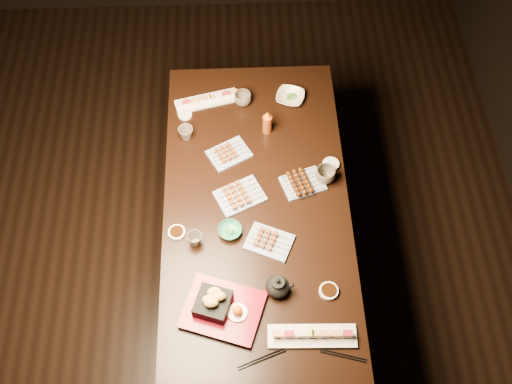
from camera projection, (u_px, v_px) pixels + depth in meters
ground at (194, 302)px, 3.64m from camera, size 5.00×5.00×0.00m
dining_table at (256, 240)px, 3.43m from camera, size 0.97×1.83×0.75m
sushi_platter_near at (312, 335)px, 2.73m from camera, size 0.38×0.12×0.05m
sushi_platter_far at (206, 99)px, 3.45m from camera, size 0.35×0.17×0.04m
yakitori_plate_center at (240, 194)px, 3.11m from camera, size 0.27×0.24×0.06m
yakitori_plate_right at (269, 240)px, 2.97m from camera, size 0.25×0.22×0.05m
yakitori_plate_left at (229, 152)px, 3.25m from camera, size 0.25×0.23×0.05m
tsukune_plate at (303, 181)px, 3.15m from camera, size 0.24×0.20×0.05m
edamame_bowl_green at (230, 231)px, 3.01m from camera, size 0.12×0.12×0.04m
edamame_bowl_cream at (290, 97)px, 3.46m from camera, size 0.19×0.19×0.04m
tempura_tray at (222, 306)px, 2.76m from camera, size 0.40×0.36×0.12m
teacup_near_left at (195, 239)px, 2.97m from camera, size 0.09×0.09×0.07m
teacup_mid_right at (325, 175)px, 3.16m from camera, size 0.10×0.10×0.08m
teacup_far_left at (186, 133)px, 3.30m from camera, size 0.08×0.08×0.07m
teacup_far_right at (243, 99)px, 3.43m from camera, size 0.12×0.12×0.07m
teapot at (278, 285)px, 2.82m from camera, size 0.13×0.13×0.11m
condiment_bottle at (267, 122)px, 3.30m from camera, size 0.06×0.06×0.15m
sauce_dish_west at (177, 232)px, 3.02m from camera, size 0.09×0.09×0.01m
sauce_dish_east at (331, 164)px, 3.23m from camera, size 0.10×0.10×0.01m
sauce_dish_se at (329, 291)px, 2.85m from camera, size 0.10×0.10×0.02m
sauce_dish_nw at (185, 115)px, 3.41m from camera, size 0.09×0.09×0.01m
chopsticks_near at (261, 359)px, 2.69m from camera, size 0.21×0.09×0.01m
chopsticks_se at (343, 355)px, 2.70m from camera, size 0.19×0.07×0.01m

